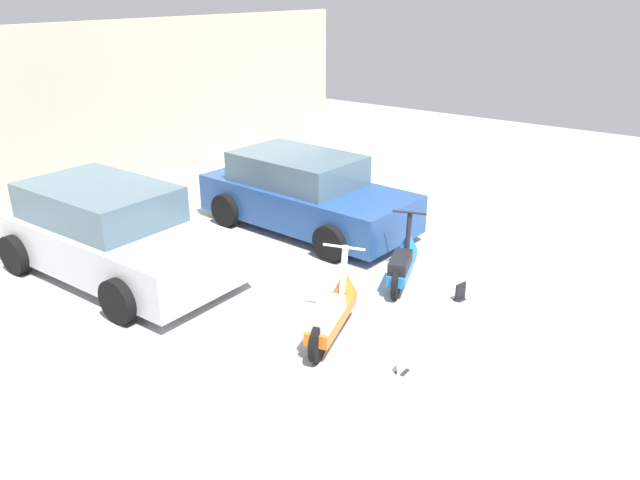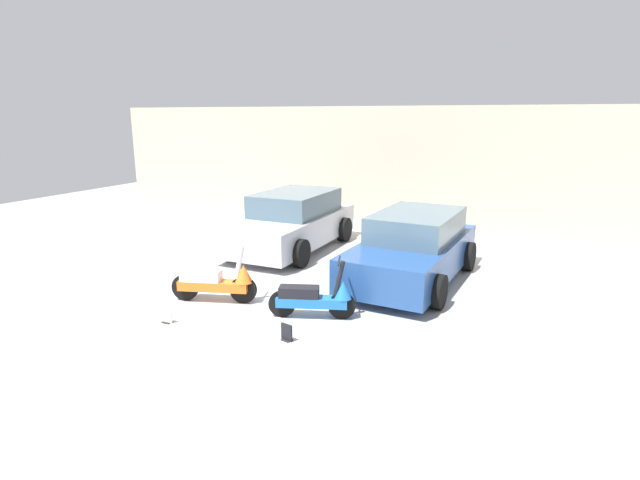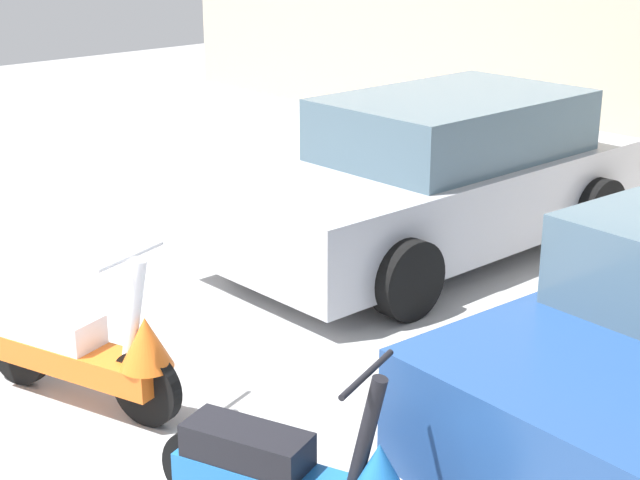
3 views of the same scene
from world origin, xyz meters
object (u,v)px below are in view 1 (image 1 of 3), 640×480
object	(u,v)px
scooter_front_right	(403,260)
car_rear_center	(305,194)
car_rear_left	(110,233)
placard_near_left_scooter	(403,364)
scooter_front_left	(334,309)
placard_near_right_scooter	(460,293)

from	to	relation	value
scooter_front_right	car_rear_center	distance (m)	2.78
car_rear_left	placard_near_left_scooter	bearing A→B (deg)	3.58
scooter_front_left	scooter_front_right	size ratio (longest dim) A/B	1.10
car_rear_center	placard_near_left_scooter	distance (m)	4.88
car_rear_left	car_rear_center	bearing A→B (deg)	70.84
car_rear_left	placard_near_left_scooter	world-z (taller)	car_rear_left
car_rear_center	placard_near_left_scooter	bearing A→B (deg)	-35.46
car_rear_center	placard_near_right_scooter	world-z (taller)	car_rear_center
placard_near_left_scooter	placard_near_right_scooter	xyz separation A→B (m)	(2.07, 0.22, 0.00)
car_rear_left	placard_near_right_scooter	xyz separation A→B (m)	(2.35, -4.74, -0.56)
placard_near_left_scooter	car_rear_left	bearing A→B (deg)	93.28
placard_near_left_scooter	placard_near_right_scooter	bearing A→B (deg)	6.04
scooter_front_left	placard_near_left_scooter	bearing A→B (deg)	-117.24
placard_near_left_scooter	scooter_front_right	bearing A→B (deg)	29.29
car_rear_center	scooter_front_left	bearing A→B (deg)	-43.56
car_rear_left	placard_near_left_scooter	xyz separation A→B (m)	(0.28, -4.95, -0.56)
car_rear_center	scooter_front_right	bearing A→B (deg)	-16.69
placard_near_right_scooter	scooter_front_left	bearing A→B (deg)	154.28
scooter_front_right	placard_near_left_scooter	xyz separation A→B (m)	(-2.10, -1.18, -0.24)
placard_near_right_scooter	placard_near_left_scooter	bearing A→B (deg)	-173.96
scooter_front_left	car_rear_left	xyz separation A→B (m)	(-0.48, 3.83, 0.29)
scooter_front_left	car_rear_left	world-z (taller)	car_rear_left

